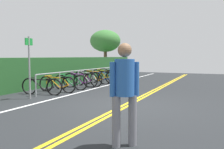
{
  "coord_description": "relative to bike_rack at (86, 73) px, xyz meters",
  "views": [
    {
      "loc": [
        -6.88,
        -2.56,
        1.47
      ],
      "look_at": [
        2.78,
        1.68,
        0.69
      ],
      "focal_mm": 39.76,
      "sensor_mm": 36.0,
      "label": 1
    }
  ],
  "objects": [
    {
      "name": "hedge_backdrop",
      "position": [
        1.5,
        1.99,
        0.09
      ],
      "size": [
        16.38,
        1.3,
        1.41
      ],
      "primitive_type": "cube",
      "color": "#235626",
      "rests_on": "ground_plane"
    },
    {
      "name": "bicycle_8",
      "position": [
        3.26,
        0.06,
        -0.25
      ],
      "size": [
        0.46,
        1.84,
        0.78
      ],
      "color": "black",
      "rests_on": "ground_plane"
    },
    {
      "name": "bicycle_3",
      "position": [
        -0.72,
        -0.11,
        -0.27
      ],
      "size": [
        0.64,
        1.63,
        0.74
      ],
      "color": "black",
      "rests_on": "ground_plane"
    },
    {
      "name": "bicycle_7",
      "position": [
        2.43,
        0.12,
        -0.27
      ],
      "size": [
        0.46,
        1.69,
        0.74
      ],
      "color": "black",
      "rests_on": "ground_plane"
    },
    {
      "name": "bicycle_6",
      "position": [
        1.54,
        -0.14,
        -0.3
      ],
      "size": [
        0.6,
        1.63,
        0.68
      ],
      "color": "black",
      "rests_on": "ground_plane"
    },
    {
      "name": "ground_plane",
      "position": [
        -3.93,
        -3.61,
        -0.64
      ],
      "size": [
        30.87,
        12.02,
        0.05
      ],
      "primitive_type": "cube",
      "color": "#232628"
    },
    {
      "name": "bike_rack",
      "position": [
        0.0,
        0.0,
        0.0
      ],
      "size": [
        7.43,
        0.05,
        0.82
      ],
      "color": "#9EA0A5",
      "rests_on": "ground_plane"
    },
    {
      "name": "centre_line_yellow_outer",
      "position": [
        -3.93,
        -3.53,
        -0.61
      ],
      "size": [
        27.78,
        0.1,
        0.0
      ],
      "primitive_type": "cube",
      "color": "gold",
      "rests_on": "ground_plane"
    },
    {
      "name": "sign_post_near",
      "position": [
        -4.2,
        -0.19,
        0.68
      ],
      "size": [
        0.36,
        0.06,
        2.14
      ],
      "color": "gray",
      "rests_on": "ground_plane"
    },
    {
      "name": "bicycle_0",
      "position": [
        -3.26,
        0.09,
        -0.29
      ],
      "size": [
        0.46,
        1.73,
        0.69
      ],
      "color": "black",
      "rests_on": "ground_plane"
    },
    {
      "name": "tree_mid",
      "position": [
        8.32,
        2.84,
        2.14
      ],
      "size": [
        2.58,
        2.58,
        3.69
      ],
      "color": "brown",
      "rests_on": "ground_plane"
    },
    {
      "name": "pedestrian",
      "position": [
        -7.1,
        -4.77,
        0.35
      ],
      "size": [
        0.34,
        0.4,
        1.68
      ],
      "color": "slate",
      "rests_on": "ground_plane"
    },
    {
      "name": "bicycle_1",
      "position": [
        -2.45,
        -0.04,
        -0.29
      ],
      "size": [
        0.46,
        1.78,
        0.7
      ],
      "color": "black",
      "rests_on": "ground_plane"
    },
    {
      "name": "bicycle_2",
      "position": [
        -1.56,
        -0.11,
        -0.29
      ],
      "size": [
        0.46,
        1.64,
        0.71
      ],
      "color": "black",
      "rests_on": "ground_plane"
    },
    {
      "name": "bike_lane_stripe_white",
      "position": [
        -3.93,
        -0.93,
        -0.61
      ],
      "size": [
        27.78,
        0.12,
        0.0
      ],
      "primitive_type": "cube",
      "color": "white",
      "rests_on": "ground_plane"
    },
    {
      "name": "bicycle_5",
      "position": [
        0.83,
        -0.12,
        -0.25
      ],
      "size": [
        0.54,
        1.8,
        0.78
      ],
      "color": "black",
      "rests_on": "ground_plane"
    },
    {
      "name": "centre_line_yellow_inner",
      "position": [
        -3.93,
        -3.69,
        -0.61
      ],
      "size": [
        27.78,
        0.1,
        0.0
      ],
      "primitive_type": "cube",
      "color": "gold",
      "rests_on": "ground_plane"
    },
    {
      "name": "bicycle_4",
      "position": [
        -0.06,
        -0.13,
        -0.26
      ],
      "size": [
        0.49,
        1.79,
        0.76
      ],
      "color": "black",
      "rests_on": "ground_plane"
    }
  ]
}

